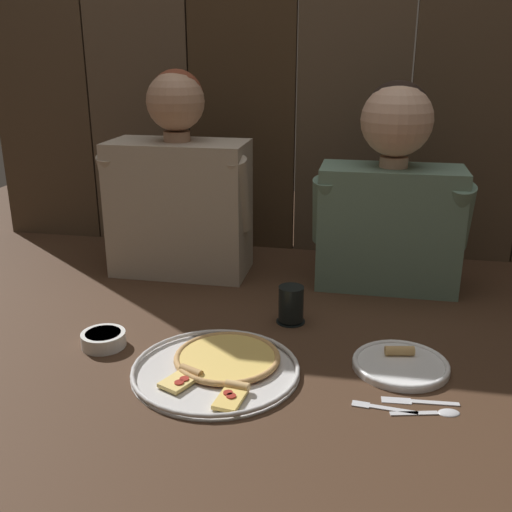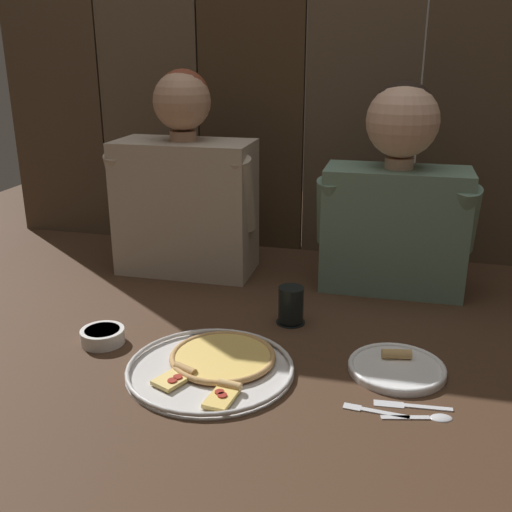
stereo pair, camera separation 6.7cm
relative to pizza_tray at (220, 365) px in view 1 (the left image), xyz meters
The scene contains 11 objects.
ground_plane 0.17m from the pizza_tray, 73.89° to the left, with size 3.20×3.20×0.00m, color #422B1C.
pizza_tray is the anchor object (origin of this frame).
dinner_plate 0.41m from the pizza_tray, 12.00° to the left, with size 0.21×0.21×0.03m.
drinking_glass 0.30m from the pizza_tray, 65.80° to the left, with size 0.08×0.08×0.10m.
dipping_bowl 0.31m from the pizza_tray, 169.92° to the left, with size 0.11×0.11×0.04m.
table_fork 0.36m from the pizza_tray, 13.79° to the right, with size 0.13×0.03×0.01m.
table_knife 0.43m from the pizza_tray, ahead, with size 0.16×0.03×0.01m.
table_spoon 0.47m from the pizza_tray, 10.28° to the right, with size 0.14×0.05×0.01m.
diner_left 0.69m from the pizza_tray, 114.99° to the left, with size 0.46×0.22×0.62m.
diner_right 0.74m from the pizza_tray, 57.92° to the left, with size 0.44×0.22×0.60m.
wooden_backdrop_wall 1.09m from the pizza_tray, 86.94° to the left, with size 2.19×0.03×1.30m.
Camera 1 is at (0.26, -1.30, 0.68)m, focal length 41.99 mm.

